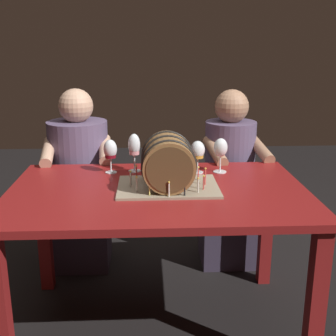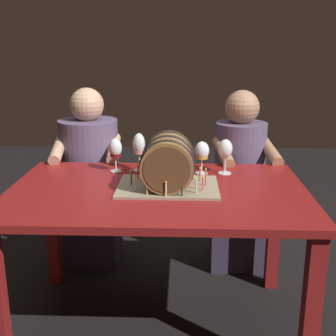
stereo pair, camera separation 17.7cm
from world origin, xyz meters
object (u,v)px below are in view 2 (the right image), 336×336
Objects in this scene: wine_glass_empty at (225,150)px; person_seated_right at (239,189)px; wine_glass_red at (115,150)px; wine_glass_amber at (202,152)px; wine_glass_rose at (139,146)px; barrel_cake at (168,164)px; person_seated_left at (91,183)px; dining_table at (158,209)px.

person_seated_right is (0.13, 0.42, -0.36)m from wine_glass_empty.
wine_glass_amber is at bearing -2.77° from wine_glass_red.
wine_glass_red is at bearing -171.20° from wine_glass_rose.
wine_glass_empty is 1.03× the size of wine_glass_red.
wine_glass_red is 0.16× the size of person_seated_right.
barrel_cake is at bearing -139.32° from wine_glass_empty.
wine_glass_red is 0.56m from person_seated_left.
dining_table is 0.41m from wine_glass_rose.
wine_glass_red is at bearing 178.26° from wine_glass_empty.
person_seated_right reaches higher than barrel_cake.
wine_glass_red is 0.16× the size of person_seated_left.
wine_glass_empty is at bearing 40.68° from barrel_cake.
person_seated_left is (-0.48, 0.69, -0.09)m from dining_table.
wine_glass_red is (-0.59, 0.02, -0.01)m from wine_glass_empty.
wine_glass_red is 0.87× the size of wine_glass_rose.
wine_glass_amber is 0.34m from wine_glass_rose.
wine_glass_empty reaches higher than dining_table.
wine_glass_rose is (0.13, 0.02, 0.02)m from wine_glass_red.
wine_glass_rose is at bearing 8.80° from wine_glass_red.
wine_glass_empty is at bearing 2.11° from wine_glass_amber.
wine_glass_rose is at bearing 110.99° from dining_table.
wine_glass_empty is 0.16× the size of person_seated_left.
person_seated_left reaches higher than wine_glass_red.
person_seated_left is at bearing 133.40° from wine_glass_rose.
barrel_cake is at bearing 17.96° from dining_table.
person_seated_right is (0.48, 0.68, -0.12)m from dining_table.
wine_glass_rose is 0.79m from person_seated_right.
person_seated_left reaches higher than person_seated_right.
wine_glass_red is at bearing 137.44° from barrel_cake.
person_seated_left is at bearing 153.06° from wine_glass_empty.
dining_table is 2.97× the size of barrel_cake.
wine_glass_amber is 0.87m from person_seated_left.
person_seated_left reaches higher than wine_glass_amber.
barrel_cake is 2.58× the size of wine_glass_empty.
barrel_cake reaches higher than wine_glass_empty.
dining_table is at bearing -49.59° from wine_glass_red.
dining_table is 8.19× the size of wine_glass_amber.
wine_glass_empty is 0.57m from person_seated_right.
barrel_cake reaches higher than wine_glass_rose.
person_seated_right is at bearing 32.51° from wine_glass_rose.
barrel_cake is at bearing -124.46° from wine_glass_amber.
wine_glass_empty is at bearing -1.74° from wine_glass_red.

